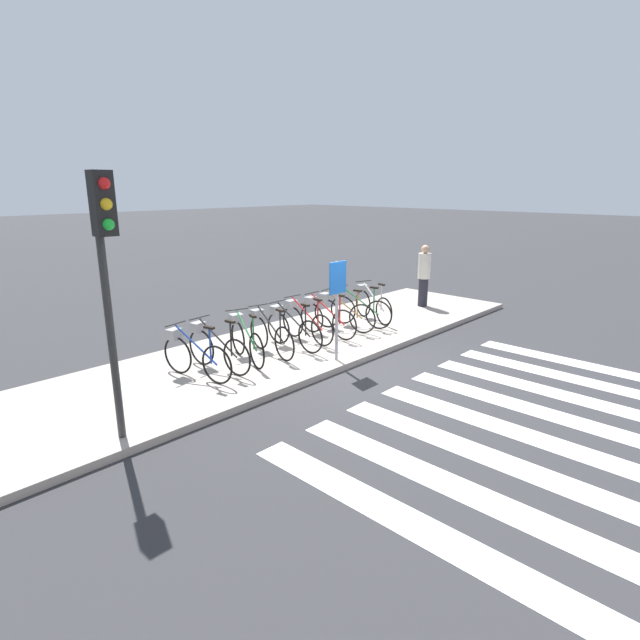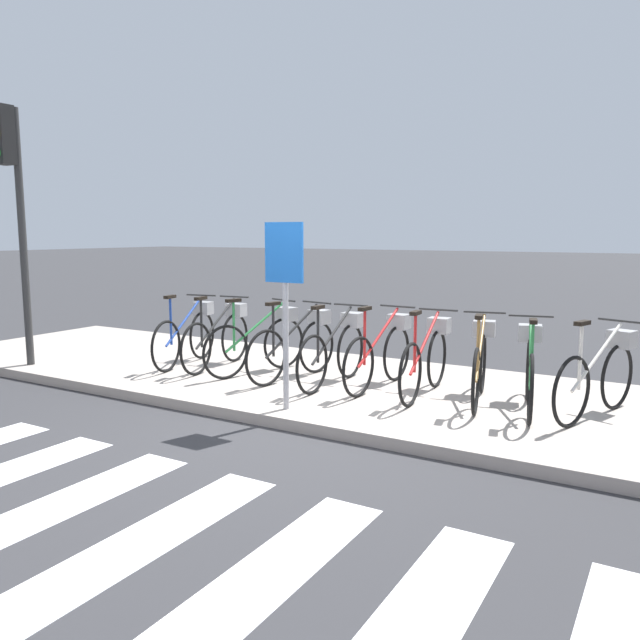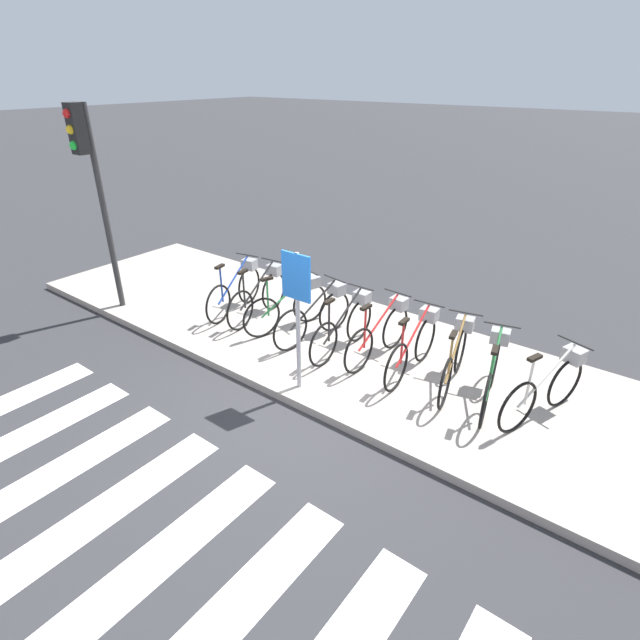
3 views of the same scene
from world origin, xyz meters
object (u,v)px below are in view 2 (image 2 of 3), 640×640
at_px(parked_bicycle_2, 262,339).
at_px(parked_bicycle_0, 188,332).
at_px(parked_bicycle_4, 336,348).
at_px(parked_bicycle_8, 530,367).
at_px(parked_bicycle_6, 427,356).
at_px(parked_bicycle_1, 220,335).
at_px(parked_bicycle_3, 298,343).
at_px(parked_bicycle_7, 480,361).
at_px(sign_post, 285,283).
at_px(parked_bicycle_5, 382,350).
at_px(parked_bicycle_9, 601,373).
at_px(traffic_light, 11,182).

bearing_deg(parked_bicycle_2, parked_bicycle_0, -176.91).
bearing_deg(parked_bicycle_4, parked_bicycle_8, 1.73).
height_order(parked_bicycle_0, parked_bicycle_6, same).
xyz_separation_m(parked_bicycle_1, parked_bicycle_3, (1.26, -0.03, 0.00)).
bearing_deg(parked_bicycle_6, parked_bicycle_7, 3.61).
distance_m(parked_bicycle_3, parked_bicycle_7, 2.28).
distance_m(parked_bicycle_4, parked_bicycle_6, 1.12).
bearing_deg(parked_bicycle_0, sign_post, -26.69).
relative_size(parked_bicycle_4, parked_bicycle_5, 1.00).
relative_size(parked_bicycle_3, parked_bicycle_4, 0.99).
bearing_deg(parked_bicycle_2, parked_bicycle_4, -3.21).
relative_size(parked_bicycle_4, parked_bicycle_7, 1.02).
xyz_separation_m(parked_bicycle_1, parked_bicycle_8, (4.05, 0.00, 0.00)).
bearing_deg(parked_bicycle_9, sign_post, -154.13).
bearing_deg(parked_bicycle_5, traffic_light, -163.36).
relative_size(parked_bicycle_5, sign_post, 0.85).
xyz_separation_m(parked_bicycle_2, parked_bicycle_3, (0.57, -0.03, 0.00)).
relative_size(parked_bicycle_3, parked_bicycle_9, 1.04).
bearing_deg(traffic_light, parked_bicycle_4, 16.77).
relative_size(parked_bicycle_7, traffic_light, 0.46).
bearing_deg(parked_bicycle_5, parked_bicycle_7, -1.29).
distance_m(parked_bicycle_0, parked_bicycle_6, 3.45).
distance_m(parked_bicycle_5, parked_bicycle_6, 0.58).
height_order(parked_bicycle_3, sign_post, sign_post).
relative_size(parked_bicycle_6, traffic_light, 0.47).
distance_m(parked_bicycle_1, parked_bicycle_5, 2.36).
bearing_deg(parked_bicycle_1, traffic_light, -150.66).
bearing_deg(traffic_light, parked_bicycle_9, 11.32).
bearing_deg(traffic_light, parked_bicycle_8, 11.70).
xyz_separation_m(parked_bicycle_4, parked_bicycle_5, (0.54, 0.15, 0.00)).
height_order(parked_bicycle_6, sign_post, sign_post).
distance_m(parked_bicycle_7, sign_post, 2.28).
relative_size(parked_bicycle_6, parked_bicycle_9, 1.05).
bearing_deg(parked_bicycle_7, parked_bicycle_8, -6.18).
height_order(parked_bicycle_2, parked_bicycle_5, same).
bearing_deg(parked_bicycle_5, parked_bicycle_6, -6.27).
bearing_deg(sign_post, parked_bicycle_0, 153.31).
bearing_deg(parked_bicycle_1, parked_bicycle_6, 0.42).
bearing_deg(parked_bicycle_2, parked_bicycle_8, 0.06).
distance_m(parked_bicycle_0, sign_post, 2.83).
xyz_separation_m(parked_bicycle_4, sign_post, (0.07, -1.21, 0.87)).
relative_size(parked_bicycle_1, parked_bicycle_3, 1.00).
distance_m(parked_bicycle_3, parked_bicycle_4, 0.57).
bearing_deg(parked_bicycle_1, parked_bicycle_8, 0.03).
height_order(parked_bicycle_0, parked_bicycle_4, same).
height_order(parked_bicycle_0, sign_post, sign_post).
xyz_separation_m(parked_bicycle_4, parked_bicycle_8, (2.23, 0.07, 0.00)).
relative_size(parked_bicycle_5, parked_bicycle_7, 1.02).
height_order(parked_bicycle_0, traffic_light, traffic_light).
bearing_deg(parked_bicycle_2, parked_bicycle_7, 1.22).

